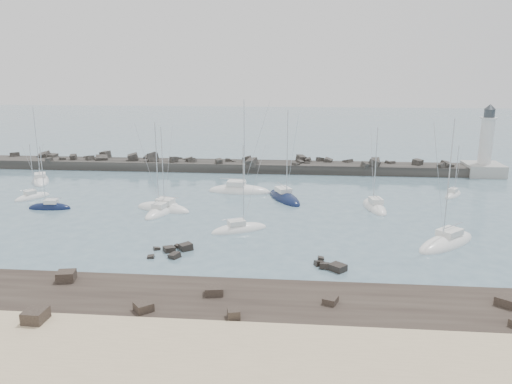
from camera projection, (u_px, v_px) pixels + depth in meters
ground at (216, 229)px, 66.18m from camera, size 400.00×400.00×0.00m
sand_strip at (140, 373)px, 35.31m from camera, size 140.00×14.00×1.00m
rock_shelf at (176, 307)px, 44.93m from camera, size 140.00×12.00×1.87m
rock_cluster_near at (174, 251)px, 57.95m from camera, size 4.99×4.33×1.33m
rock_cluster_far at (332, 268)px, 53.24m from camera, size 3.61×4.17×1.21m
breakwater at (209, 168)px, 103.48m from camera, size 115.00×7.37×5.30m
lighthouse at (484, 160)px, 97.96m from camera, size 7.00×7.00×14.60m
sailboat_0 at (32, 198)px, 81.42m from camera, size 4.79×6.01×9.64m
sailboat_1 at (41, 181)px, 93.07m from camera, size 7.03×9.73×14.86m
sailboat_2 at (50, 208)px, 75.59m from camera, size 6.58×2.35×10.41m
sailboat_3 at (162, 211)px, 73.68m from camera, size 4.79×9.01×13.59m
sailboat_4 at (239, 191)px, 85.38m from camera, size 10.96×3.93×17.00m
sailboat_5 at (163, 209)px, 74.89m from camera, size 9.35×5.30×14.23m
sailboat_6 at (239, 230)px, 65.58m from camera, size 7.95×5.73×12.21m
sailboat_7 at (284, 198)px, 80.88m from camera, size 7.11×10.25×15.64m
sailboat_8 at (374, 208)px, 75.67m from camera, size 4.02×8.66×13.32m
sailboat_9 at (446, 243)px, 60.55m from camera, size 9.81×9.64×16.47m
sailboat_10 at (453, 195)px, 82.87m from camera, size 4.67×5.68×9.23m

